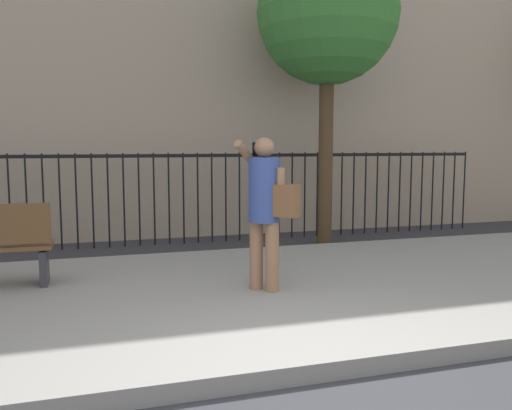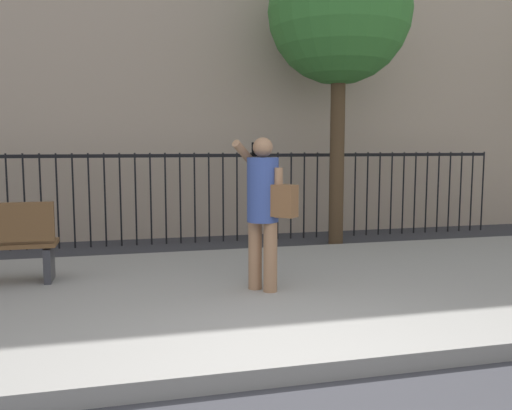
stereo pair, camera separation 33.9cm
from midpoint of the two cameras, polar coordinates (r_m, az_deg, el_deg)
name	(u,v)px [view 2 (the right image)]	position (r m, az deg, el deg)	size (l,w,h in m)	color
ground_plane	(286,387)	(4.08, 5.77, -18.71)	(60.00, 60.00, 0.00)	#333338
sidewalk	(228,294)	(6.04, -1.38, -9.51)	(28.00, 4.40, 0.15)	gray
iron_fence	(187,186)	(9.49, -6.30, 2.05)	(12.03, 0.04, 1.60)	black
pedestrian_on_phone	(265,203)	(5.75, 2.63, 0.25)	(0.67, 0.70, 1.66)	#936B4C
street_tree_far	(339,14)	(9.72, 9.91, 19.43)	(2.42, 2.42, 5.19)	#4C3823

